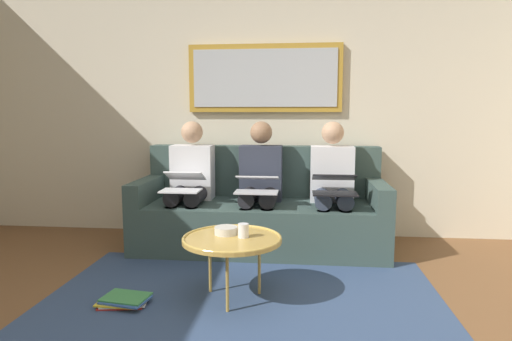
{
  "coord_description": "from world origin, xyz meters",
  "views": [
    {
      "loc": [
        -0.37,
        1.83,
        1.21
      ],
      "look_at": [
        0.0,
        -1.7,
        0.75
      ],
      "focal_mm": 30.97,
      "sensor_mm": 36.0,
      "label": 1
    }
  ],
  "objects_px": {
    "coffee_table": "(232,240)",
    "laptop_silver": "(257,184)",
    "bowl": "(226,231)",
    "laptop_black": "(334,184)",
    "person_left": "(332,182)",
    "laptop_white": "(183,182)",
    "magazine_stack": "(124,300)",
    "couch": "(261,212)",
    "cup": "(243,231)",
    "person_middle": "(260,181)",
    "person_right": "(190,180)",
    "framed_mirror": "(265,78)"
  },
  "relations": [
    {
      "from": "cup",
      "to": "laptop_silver",
      "type": "distance_m",
      "value": 0.9
    },
    {
      "from": "cup",
      "to": "magazine_stack",
      "type": "distance_m",
      "value": 0.88
    },
    {
      "from": "bowl",
      "to": "person_left",
      "type": "height_order",
      "value": "person_left"
    },
    {
      "from": "framed_mirror",
      "to": "coffee_table",
      "type": "distance_m",
      "value": 1.98
    },
    {
      "from": "cup",
      "to": "person_middle",
      "type": "distance_m",
      "value": 1.14
    },
    {
      "from": "couch",
      "to": "laptop_white",
      "type": "xyz_separation_m",
      "value": [
        0.64,
        0.3,
        0.31
      ]
    },
    {
      "from": "bowl",
      "to": "laptop_black",
      "type": "relative_size",
      "value": 0.42
    },
    {
      "from": "person_left",
      "to": "laptop_silver",
      "type": "bearing_deg",
      "value": 21.46
    },
    {
      "from": "coffee_table",
      "to": "bowl",
      "type": "bearing_deg",
      "value": -56.08
    },
    {
      "from": "laptop_black",
      "to": "person_right",
      "type": "relative_size",
      "value": 0.32
    },
    {
      "from": "framed_mirror",
      "to": "person_left",
      "type": "height_order",
      "value": "framed_mirror"
    },
    {
      "from": "coffee_table",
      "to": "person_middle",
      "type": "bearing_deg",
      "value": -93.56
    },
    {
      "from": "laptop_silver",
      "to": "magazine_stack",
      "type": "relative_size",
      "value": 1.05
    },
    {
      "from": "coffee_table",
      "to": "laptop_silver",
      "type": "relative_size",
      "value": 1.81
    },
    {
      "from": "bowl",
      "to": "magazine_stack",
      "type": "distance_m",
      "value": 0.78
    },
    {
      "from": "person_middle",
      "to": "person_right",
      "type": "xyz_separation_m",
      "value": [
        0.64,
        0.0,
        0.0
      ]
    },
    {
      "from": "person_left",
      "to": "couch",
      "type": "bearing_deg",
      "value": -6.13
    },
    {
      "from": "laptop_white",
      "to": "cup",
      "type": "bearing_deg",
      "value": 125.44
    },
    {
      "from": "framed_mirror",
      "to": "bowl",
      "type": "height_order",
      "value": "framed_mirror"
    },
    {
      "from": "person_left",
      "to": "magazine_stack",
      "type": "relative_size",
      "value": 3.36
    },
    {
      "from": "magazine_stack",
      "to": "laptop_black",
      "type": "bearing_deg",
      "value": -142.28
    },
    {
      "from": "cup",
      "to": "laptop_silver",
      "type": "bearing_deg",
      "value": -90.08
    },
    {
      "from": "laptop_white",
      "to": "magazine_stack",
      "type": "relative_size",
      "value": 1.07
    },
    {
      "from": "laptop_silver",
      "to": "framed_mirror",
      "type": "bearing_deg",
      "value": -90.0
    },
    {
      "from": "couch",
      "to": "magazine_stack",
      "type": "bearing_deg",
      "value": 61.64
    },
    {
      "from": "magazine_stack",
      "to": "coffee_table",
      "type": "bearing_deg",
      "value": -166.56
    },
    {
      "from": "laptop_silver",
      "to": "person_right",
      "type": "height_order",
      "value": "person_right"
    },
    {
      "from": "bowl",
      "to": "person_left",
      "type": "relative_size",
      "value": 0.13
    },
    {
      "from": "person_middle",
      "to": "magazine_stack",
      "type": "height_order",
      "value": "person_middle"
    },
    {
      "from": "cup",
      "to": "bowl",
      "type": "relative_size",
      "value": 0.59
    },
    {
      "from": "laptop_silver",
      "to": "laptop_white",
      "type": "distance_m",
      "value": 0.64
    },
    {
      "from": "laptop_silver",
      "to": "laptop_white",
      "type": "xyz_separation_m",
      "value": [
        0.64,
        -0.02,
        0.0
      ]
    },
    {
      "from": "framed_mirror",
      "to": "laptop_black",
      "type": "bearing_deg",
      "value": 132.6
    },
    {
      "from": "person_middle",
      "to": "magazine_stack",
      "type": "distance_m",
      "value": 1.61
    },
    {
      "from": "coffee_table",
      "to": "bowl",
      "type": "relative_size",
      "value": 4.21
    },
    {
      "from": "couch",
      "to": "person_right",
      "type": "height_order",
      "value": "person_right"
    },
    {
      "from": "person_right",
      "to": "couch",
      "type": "bearing_deg",
      "value": -173.87
    },
    {
      "from": "couch",
      "to": "laptop_silver",
      "type": "distance_m",
      "value": 0.45
    },
    {
      "from": "laptop_black",
      "to": "laptop_white",
      "type": "height_order",
      "value": "laptop_white"
    },
    {
      "from": "couch",
      "to": "cup",
      "type": "relative_size",
      "value": 24.44
    },
    {
      "from": "coffee_table",
      "to": "laptop_silver",
      "type": "distance_m",
      "value": 0.93
    },
    {
      "from": "bowl",
      "to": "person_right",
      "type": "distance_m",
      "value": 1.2
    },
    {
      "from": "coffee_table",
      "to": "person_right",
      "type": "relative_size",
      "value": 0.57
    },
    {
      "from": "bowl",
      "to": "person_right",
      "type": "bearing_deg",
      "value": -64.28
    },
    {
      "from": "framed_mirror",
      "to": "coffee_table",
      "type": "bearing_deg",
      "value": 87.45
    },
    {
      "from": "cup",
      "to": "person_left",
      "type": "distance_m",
      "value": 1.31
    },
    {
      "from": "framed_mirror",
      "to": "laptop_silver",
      "type": "bearing_deg",
      "value": 90.0
    },
    {
      "from": "laptop_black",
      "to": "magazine_stack",
      "type": "distance_m",
      "value": 1.85
    },
    {
      "from": "laptop_black",
      "to": "magazine_stack",
      "type": "relative_size",
      "value": 1.07
    },
    {
      "from": "person_left",
      "to": "laptop_white",
      "type": "relative_size",
      "value": 3.13
    }
  ]
}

